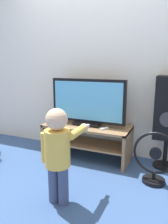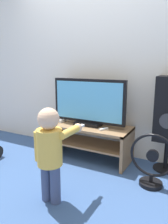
# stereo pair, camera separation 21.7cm
# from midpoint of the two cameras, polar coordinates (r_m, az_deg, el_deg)

# --- Properties ---
(ground_plane) EXTENTS (16.00, 16.00, 0.00)m
(ground_plane) POSITION_cam_midpoint_polar(r_m,az_deg,el_deg) (2.87, -3.44, -13.44)
(ground_plane) COLOR #38568C
(wall_back) EXTENTS (10.00, 0.06, 2.60)m
(wall_back) POSITION_cam_midpoint_polar(r_m,az_deg,el_deg) (3.10, 1.18, 13.28)
(wall_back) COLOR silver
(wall_back) RESTS_ON ground_plane
(tv_stand) EXTENTS (1.16, 0.49, 0.45)m
(tv_stand) POSITION_cam_midpoint_polar(r_m,az_deg,el_deg) (2.96, -1.34, -6.30)
(tv_stand) COLOR #93704C
(tv_stand) RESTS_ON ground_plane
(television) EXTENTS (1.02, 0.20, 0.61)m
(television) POSITION_cam_midpoint_polar(r_m,az_deg,el_deg) (2.87, -1.20, 2.42)
(television) COLOR black
(television) RESTS_ON tv_stand
(game_console) EXTENTS (0.05, 0.16, 0.04)m
(game_console) POSITION_cam_midpoint_polar(r_m,az_deg,el_deg) (3.10, -8.07, -2.30)
(game_console) COLOR white
(game_console) RESTS_ON tv_stand
(remote_primary) EXTENTS (0.08, 0.13, 0.03)m
(remote_primary) POSITION_cam_midpoint_polar(r_m,az_deg,el_deg) (2.73, 3.06, -4.38)
(remote_primary) COLOR white
(remote_primary) RESTS_ON tv_stand
(child) EXTENTS (0.34, 0.50, 0.89)m
(child) POSITION_cam_midpoint_polar(r_m,az_deg,el_deg) (1.97, -9.91, -9.45)
(child) COLOR #3F4C72
(child) RESTS_ON ground_plane
(floor_fan) EXTENTS (0.47, 0.24, 0.57)m
(floor_fan) POSITION_cam_midpoint_polar(r_m,az_deg,el_deg) (2.45, 15.62, -12.13)
(floor_fan) COLOR black
(floor_fan) RESTS_ON ground_plane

